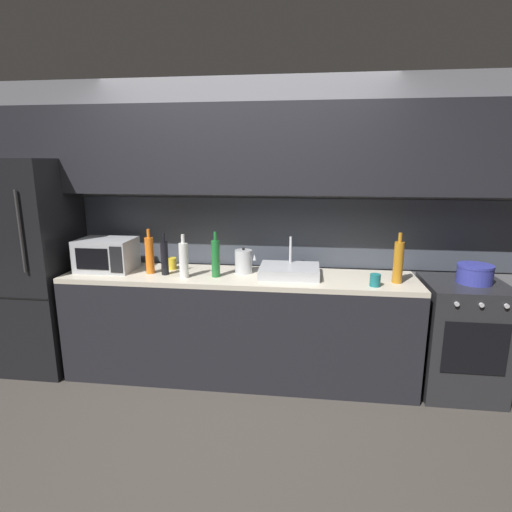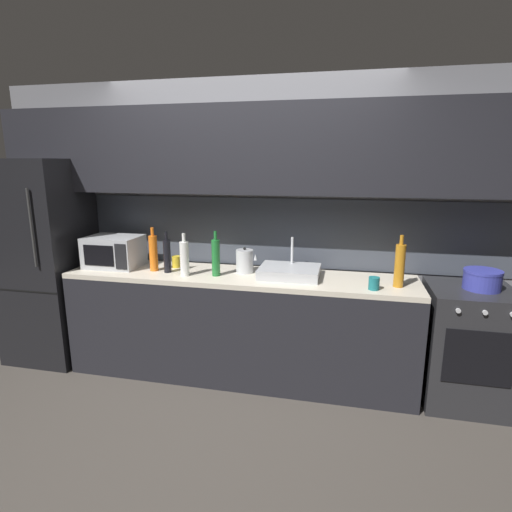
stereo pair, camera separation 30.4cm
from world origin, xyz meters
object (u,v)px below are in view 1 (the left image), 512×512
(refrigerator, at_px, (33,266))
(kettle, at_px, (244,261))
(cooking_pot, at_px, (475,274))
(mug_yellow, at_px, (172,264))
(microwave, at_px, (107,255))
(wine_bottle_white, at_px, (184,260))
(wine_bottle_green, at_px, (216,258))
(wine_bottle_dark, at_px, (165,257))
(wine_bottle_amber, at_px, (398,262))
(oven_range, at_px, (460,337))
(wine_bottle_orange, at_px, (150,255))
(mug_teal, at_px, (375,280))

(refrigerator, distance_m, kettle, 1.86)
(kettle, height_order, cooking_pot, kettle)
(refrigerator, bearing_deg, mug_yellow, 4.98)
(microwave, bearing_deg, wine_bottle_white, -11.54)
(wine_bottle_green, bearing_deg, wine_bottle_dark, 178.69)
(wine_bottle_amber, relative_size, wine_bottle_dark, 1.13)
(microwave, bearing_deg, wine_bottle_green, -5.43)
(wine_bottle_dark, relative_size, cooking_pot, 1.32)
(kettle, bearing_deg, oven_range, -2.47)
(wine_bottle_white, height_order, wine_bottle_orange, wine_bottle_orange)
(refrigerator, height_order, wine_bottle_green, refrigerator)
(wine_bottle_green, relative_size, mug_teal, 3.92)
(wine_bottle_dark, height_order, wine_bottle_green, wine_bottle_green)
(microwave, relative_size, mug_teal, 4.91)
(kettle, bearing_deg, wine_bottle_green, -143.99)
(microwave, relative_size, mug_yellow, 4.55)
(oven_range, height_order, wine_bottle_green, wine_bottle_green)
(cooking_pot, bearing_deg, wine_bottle_white, -176.71)
(wine_bottle_green, distance_m, cooking_pot, 2.00)
(oven_range, relative_size, mug_teal, 9.60)
(wine_bottle_green, relative_size, cooking_pot, 1.40)
(refrigerator, xyz_separation_m, oven_range, (3.60, -0.00, -0.47))
(wine_bottle_green, bearing_deg, mug_yellow, 156.99)
(cooking_pot, bearing_deg, wine_bottle_green, -177.88)
(refrigerator, distance_m, wine_bottle_dark, 1.23)
(oven_range, height_order, mug_yellow, mug_yellow)
(microwave, distance_m, mug_teal, 2.22)
(wine_bottle_orange, bearing_deg, wine_bottle_green, -3.68)
(oven_range, relative_size, wine_bottle_green, 2.45)
(mug_yellow, bearing_deg, wine_bottle_green, -23.01)
(wine_bottle_white, relative_size, wine_bottle_orange, 0.94)
(wine_bottle_amber, height_order, wine_bottle_green, wine_bottle_amber)
(refrigerator, distance_m, oven_range, 3.63)
(refrigerator, bearing_deg, wine_bottle_amber, -1.28)
(wine_bottle_white, relative_size, mug_teal, 3.74)
(oven_range, relative_size, mug_yellow, 8.90)
(kettle, xyz_separation_m, mug_yellow, (-0.63, 0.03, -0.05))
(wine_bottle_dark, distance_m, wine_bottle_green, 0.43)
(wine_bottle_white, xyz_separation_m, cooking_pot, (2.25, 0.13, -0.07))
(wine_bottle_dark, bearing_deg, mug_teal, -4.08)
(mug_yellow, xyz_separation_m, mug_teal, (1.66, -0.29, -0.00))
(cooking_pot, bearing_deg, wine_bottle_dark, -178.49)
(kettle, height_order, mug_teal, kettle)
(kettle, distance_m, wine_bottle_orange, 0.78)
(wine_bottle_white, distance_m, cooking_pot, 2.26)
(wine_bottle_dark, bearing_deg, kettle, 12.32)
(wine_bottle_white, distance_m, wine_bottle_green, 0.25)
(kettle, relative_size, wine_bottle_amber, 0.56)
(microwave, xyz_separation_m, mug_teal, (2.21, -0.20, -0.09))
(refrigerator, distance_m, microwave, 0.69)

